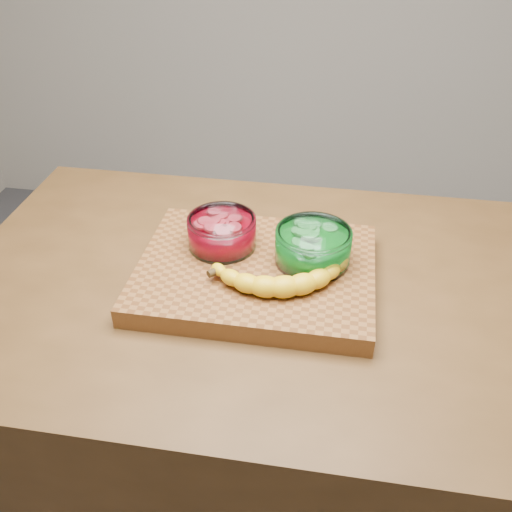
# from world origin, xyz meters

# --- Properties ---
(counter) EXTENTS (1.20, 0.80, 0.90)m
(counter) POSITION_xyz_m (0.00, 0.00, 0.45)
(counter) COLOR #503418
(counter) RESTS_ON ground
(cutting_board) EXTENTS (0.45, 0.35, 0.04)m
(cutting_board) POSITION_xyz_m (0.00, 0.00, 0.92)
(cutting_board) COLOR brown
(cutting_board) RESTS_ON counter
(bowl_red) EXTENTS (0.14, 0.14, 0.06)m
(bowl_red) POSITION_xyz_m (-0.08, 0.05, 0.97)
(bowl_red) COLOR white
(bowl_red) RESTS_ON cutting_board
(bowl_green) EXTENTS (0.14, 0.14, 0.07)m
(bowl_green) POSITION_xyz_m (0.10, 0.03, 0.97)
(bowl_green) COLOR white
(bowl_green) RESTS_ON cutting_board
(banana) EXTENTS (0.28, 0.16, 0.04)m
(banana) POSITION_xyz_m (0.05, -0.04, 0.96)
(banana) COLOR gold
(banana) RESTS_ON cutting_board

